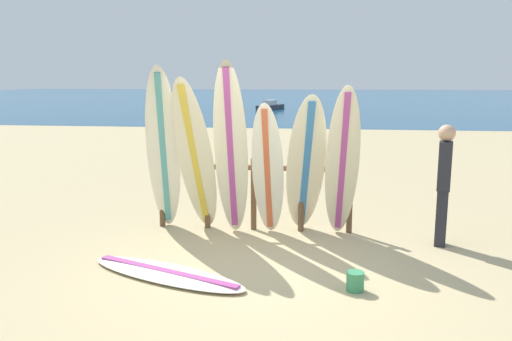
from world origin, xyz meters
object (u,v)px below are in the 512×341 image
Objects in this scene: surfboard_rack at (254,186)px; small_boat_offshore at (270,106)px; surfboard_leaning_right at (342,164)px; surfboard_leaning_left at (195,158)px; surfboard_leaning_center_left at (231,150)px; surfboard_lying_on_sand at (166,273)px; sand_bucket at (355,281)px; surfboard_leaning_center at (268,170)px; surfboard_leaning_center_right at (306,166)px; surfboard_leaning_far_left at (163,151)px; beachgoer_standing at (444,180)px.

surfboard_rack is 30.73m from small_boat_offshore.
surfboard_leaning_right is 0.70× the size of small_boat_offshore.
small_boat_offshore is at bearing 95.01° from surfboard_rack.
surfboard_leaning_center_left is at bearing 2.47° from surfboard_leaning_left.
surfboard_rack is at bearing 68.63° from surfboard_lying_on_sand.
small_boat_offshore reaches higher than sand_bucket.
surfboard_leaning_center is 0.94× the size of surfboard_leaning_center_right.
small_boat_offshore is (-1.86, 31.03, -0.94)m from surfboard_leaning_left.
surfboard_leaning_center_left is 1.29× the size of surfboard_leaning_center.
surfboard_leaning_far_left is 1.13× the size of surfboard_lying_on_sand.
surfboard_leaning_center is at bearing 176.08° from surfboard_leaning_right.
surfboard_leaning_center_left reaches higher than small_boat_offshore.
surfboard_leaning_left is 0.91× the size of surfboard_leaning_center_left.
surfboard_lying_on_sand is (-2.14, -1.68, -1.11)m from surfboard_leaning_right.
sand_bucket is (1.19, -1.91, -0.90)m from surfboard_leaning_center.
surfboard_leaning_center_left is at bearing -173.08° from surfboard_leaning_center_right.
surfboard_leaning_far_left is 0.52m from surfboard_leaning_left.
surfboard_leaning_center_left is at bearing -2.48° from surfboard_leaning_far_left.
surfboard_leaning_right is at bearing -0.61° from surfboard_leaning_far_left.
surfboard_leaning_far_left reaches higher than small_boat_offshore.
surfboard_rack is 0.50m from surfboard_leaning_center.
surfboard_leaning_right is at bearing 93.09° from sand_bucket.
surfboard_rack is at bearing 26.74° from surfboard_leaning_left.
sand_bucket is at bearing -46.52° from surfboard_leaning_center_left.
surfboard_leaning_center_right reaches higher than sand_bucket.
beachgoer_standing is 7.81× the size of sand_bucket.
surfboard_leaning_far_left is 11.53× the size of sand_bucket.
surfboard_leaning_center_right is (1.10, 0.13, -0.23)m from surfboard_leaning_center_left.
surfboard_leaning_left is 31.10m from small_boat_offshore.
surfboard_leaning_left reaches higher than surfboard_leaning_center.
surfboard_lying_on_sand is 0.70× the size of small_boat_offshore.
surfboard_leaning_center_left reaches higher than beachgoer_standing.
small_boat_offshore reaches higher than surfboard_lying_on_sand.
beachgoer_standing is at bearing -2.53° from surfboard_leaning_right.
surfboard_rack is 13.86× the size of sand_bucket.
surfboard_leaning_far_left is 2.18m from surfboard_lying_on_sand.
surfboard_rack is 0.94× the size of small_boat_offshore.
surfboard_rack is 2.70m from sand_bucket.
surfboard_lying_on_sand is at bearing -141.91° from surfboard_leaning_right.
surfboard_lying_on_sand is (0.52, -1.71, -1.24)m from surfboard_leaning_far_left.
surfboard_leaning_center is 0.62× the size of small_boat_offshore.
surfboard_leaning_center is at bearing 6.08° from surfboard_leaning_left.
surfboard_leaning_right is (1.09, -0.07, 0.13)m from surfboard_leaning_center.
sand_bucket is (0.62, -1.95, -0.97)m from surfboard_leaning_center_right.
beachgoer_standing is at bearing -3.14° from surfboard_leaning_center.
surfboard_leaning_center_left is 31.11m from small_boat_offshore.
surfboard_leaning_right is (2.16, 0.04, -0.06)m from surfboard_leaning_left.
surfboard_rack is at bearing 14.61° from surfboard_leaning_far_left.
surfboard_leaning_right is at bearing -15.63° from surfboard_rack.
surfboard_leaning_center is 0.57m from surfboard_leaning_center_right.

